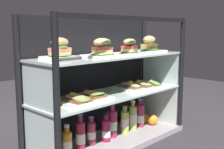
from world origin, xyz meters
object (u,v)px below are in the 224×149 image
object	(u,v)px
open_sandwich_tray_far_right	(83,98)
juice_bottle_front_middle	(67,143)
orange_fruit_beside_bottles	(153,120)
juice_bottle_front_right_end	(140,115)
juice_bottle_front_left_end	(55,146)
juice_bottle_tucked_behind	(91,133)
juice_bottle_front_fourth	(106,130)
juice_bottle_back_right	(112,123)
orange_fruit_near_left_post	(144,118)
open_sandwich_tray_far_left	(140,86)
juice_bottle_front_second	(133,118)
plated_roll_sandwich_mid_right	(60,51)
plated_roll_sandwich_left_of_center	(130,48)
plated_roll_sandwich_near_left_corner	(149,47)
plated_roll_sandwich_far_left	(102,50)
juice_bottle_near_post	(81,136)
juice_bottle_back_left	(125,122)

from	to	relation	value
open_sandwich_tray_far_right	juice_bottle_front_middle	world-z (taller)	open_sandwich_tray_far_right
juice_bottle_front_middle	orange_fruit_beside_bottles	size ratio (longest dim) A/B	2.27
open_sandwich_tray_far_right	juice_bottle_front_right_end	world-z (taller)	open_sandwich_tray_far_right
juice_bottle_front_left_end	juice_bottle_tucked_behind	size ratio (longest dim) A/B	1.04
juice_bottle_front_fourth	juice_bottle_back_right	bearing A→B (deg)	14.69
juice_bottle_front_left_end	orange_fruit_near_left_post	xyz separation A→B (m)	(0.92, 0.04, -0.04)
open_sandwich_tray_far_left	juice_bottle_front_left_end	size ratio (longest dim) A/B	1.68
juice_bottle_tucked_behind	juice_bottle_front_right_end	xyz separation A→B (m)	(0.52, -0.00, 0.01)
juice_bottle_front_middle	juice_bottle_front_right_end	bearing A→B (deg)	0.39
juice_bottle_front_fourth	juice_bottle_front_second	xyz separation A→B (m)	(0.31, 0.01, 0.02)
open_sandwich_tray_far_left	juice_bottle_front_middle	bearing A→B (deg)	175.81
plated_roll_sandwich_mid_right	plated_roll_sandwich_left_of_center	distance (m)	0.54
plated_roll_sandwich_near_left_corner	juice_bottle_back_right	xyz separation A→B (m)	(-0.35, 0.06, -0.54)
plated_roll_sandwich_far_left	juice_bottle_front_middle	bearing A→B (deg)	164.91
juice_bottle_near_post	juice_bottle_back_right	world-z (taller)	juice_bottle_back_right
juice_bottle_front_fourth	juice_bottle_back_left	xyz separation A→B (m)	(0.21, 0.01, 0.01)
plated_roll_sandwich_near_left_corner	plated_roll_sandwich_far_left	bearing A→B (deg)	-178.24
juice_bottle_front_fourth	juice_bottle_front_right_end	world-z (taller)	juice_bottle_front_right_end
plated_roll_sandwich_near_left_corner	juice_bottle_front_middle	distance (m)	0.95
plated_roll_sandwich_left_of_center	juice_bottle_back_right	world-z (taller)	plated_roll_sandwich_left_of_center
open_sandwich_tray_far_left	juice_bottle_near_post	distance (m)	0.61
plated_roll_sandwich_mid_right	orange_fruit_near_left_post	bearing A→B (deg)	0.92
plated_roll_sandwich_near_left_corner	juice_bottle_back_right	world-z (taller)	plated_roll_sandwich_near_left_corner
juice_bottle_front_left_end	juice_bottle_tucked_behind	xyz separation A→B (m)	(0.30, 0.01, -0.00)
plated_roll_sandwich_far_left	juice_bottle_front_middle	xyz separation A→B (m)	(-0.24, 0.07, -0.56)
juice_bottle_near_post	juice_bottle_front_right_end	distance (m)	0.62
open_sandwich_tray_far_left	juice_bottle_back_left	size ratio (longest dim) A/B	1.63
plated_roll_sandwich_far_left	juice_bottle_front_left_end	distance (m)	0.65
plated_roll_sandwich_near_left_corner	juice_bottle_back_left	bearing A→B (deg)	170.13
plated_roll_sandwich_far_left	juice_bottle_front_left_end	size ratio (longest dim) A/B	1.00
plated_roll_sandwich_far_left	open_sandwich_tray_far_left	world-z (taller)	plated_roll_sandwich_far_left
plated_roll_sandwich_mid_right	open_sandwich_tray_far_right	size ratio (longest dim) A/B	0.54
juice_bottle_back_left	juice_bottle_front_second	xyz separation A→B (m)	(0.10, 0.01, 0.01)
open_sandwich_tray_far_left	juice_bottle_front_middle	xyz separation A→B (m)	(-0.66, 0.05, -0.27)
orange_fruit_near_left_post	plated_roll_sandwich_mid_right	bearing A→B (deg)	-179.08
plated_roll_sandwich_far_left	juice_bottle_front_fourth	bearing A→B (deg)	32.62
juice_bottle_back_right	orange_fruit_near_left_post	size ratio (longest dim) A/B	3.39
plated_roll_sandwich_mid_right	juice_bottle_tucked_behind	xyz separation A→B (m)	(0.22, -0.02, -0.56)
juice_bottle_tucked_behind	orange_fruit_near_left_post	distance (m)	0.62
plated_roll_sandwich_near_left_corner	open_sandwich_tray_far_left	bearing A→B (deg)	179.00
plated_roll_sandwich_far_left	open_sandwich_tray_far_right	xyz separation A→B (m)	(-0.14, 0.03, -0.29)
plated_roll_sandwich_mid_right	open_sandwich_tray_far_left	bearing A→B (deg)	-6.56
open_sandwich_tray_far_right	juice_bottle_near_post	world-z (taller)	open_sandwich_tray_far_right
open_sandwich_tray_far_right	open_sandwich_tray_far_left	xyz separation A→B (m)	(0.55, -0.01, -0.00)
juice_bottle_front_middle	juice_bottle_back_left	distance (m)	0.53
plated_roll_sandwich_far_left	plated_roll_sandwich_near_left_corner	bearing A→B (deg)	1.76
plated_roll_sandwich_mid_right	orange_fruit_near_left_post	world-z (taller)	plated_roll_sandwich_mid_right
juice_bottle_front_right_end	juice_bottle_front_second	bearing A→B (deg)	-175.78
juice_bottle_front_fourth	orange_fruit_near_left_post	distance (m)	0.52
juice_bottle_front_left_end	juice_bottle_back_left	bearing A→B (deg)	-0.75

